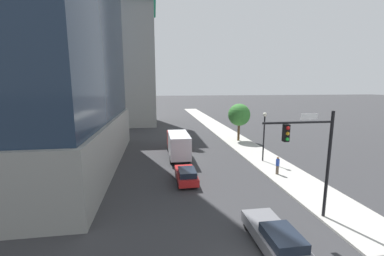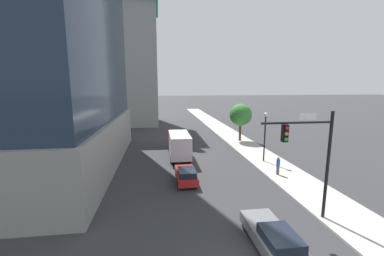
{
  "view_description": "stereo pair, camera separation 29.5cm",
  "coord_description": "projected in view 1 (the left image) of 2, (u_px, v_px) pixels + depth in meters",
  "views": [
    {
      "loc": [
        -4.42,
        -9.08,
        8.69
      ],
      "look_at": [
        -1.17,
        12.67,
        4.86
      ],
      "focal_mm": 23.09,
      "sensor_mm": 36.0,
      "label": 1
    },
    {
      "loc": [
        -4.12,
        -9.12,
        8.69
      ],
      "look_at": [
        -1.17,
        12.67,
        4.86
      ],
      "focal_mm": 23.09,
      "sensor_mm": 36.0,
      "label": 2
    }
  ],
  "objects": [
    {
      "name": "car_gray",
      "position": [
        275.0,
        236.0,
        13.24
      ],
      "size": [
        1.91,
        4.71,
        1.41
      ],
      "color": "slate",
      "rests_on": "ground"
    },
    {
      "name": "traffic_light_pole",
      "position": [
        311.0,
        148.0,
        15.34
      ],
      "size": [
        4.65,
        0.48,
        6.98
      ],
      "color": "black",
      "rests_on": "sidewalk"
    },
    {
      "name": "box_truck",
      "position": [
        178.0,
        143.0,
        29.9
      ],
      "size": [
        2.3,
        7.99,
        3.09
      ],
      "color": "#B21E1E",
      "rests_on": "ground"
    },
    {
      "name": "street_tree",
      "position": [
        239.0,
        115.0,
        37.97
      ],
      "size": [
        3.4,
        3.4,
        5.74
      ],
      "color": "brown",
      "rests_on": "sidewalk"
    },
    {
      "name": "construction_building",
      "position": [
        122.0,
        55.0,
        53.43
      ],
      "size": [
        14.81,
        13.03,
        35.28
      ],
      "color": "#9E9B93",
      "rests_on": "ground"
    },
    {
      "name": "street_lamp",
      "position": [
        264.0,
        129.0,
        27.65
      ],
      "size": [
        0.44,
        0.44,
        5.55
      ],
      "color": "black",
      "rests_on": "sidewalk"
    },
    {
      "name": "sidewalk",
      "position": [
        255.0,
        153.0,
        31.64
      ],
      "size": [
        4.24,
        120.0,
        0.15
      ],
      "primitive_type": "cube",
      "color": "#B2AFA8",
      "rests_on": "ground"
    },
    {
      "name": "pedestrian_blue_shirt",
      "position": [
        278.0,
        165.0,
        23.89
      ],
      "size": [
        0.34,
        0.34,
        1.74
      ],
      "color": "brown",
      "rests_on": "sidewalk"
    },
    {
      "name": "car_red",
      "position": [
        186.0,
        175.0,
        22.31
      ],
      "size": [
        1.75,
        4.33,
        1.39
      ],
      "color": "red",
      "rests_on": "ground"
    }
  ]
}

